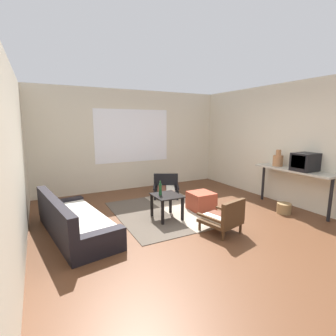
{
  "coord_description": "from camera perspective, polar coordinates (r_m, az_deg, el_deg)",
  "views": [
    {
      "loc": [
        -2.33,
        -3.54,
        1.82
      ],
      "look_at": [
        -0.12,
        0.68,
        0.96
      ],
      "focal_mm": 26.6,
      "sensor_mm": 36.0,
      "label": 1
    }
  ],
  "objects": [
    {
      "name": "far_wall_with_window",
      "position": [
        7.01,
        -8.23,
        6.33
      ],
      "size": [
        5.6,
        0.13,
        2.7
      ],
      "color": "beige",
      "rests_on": "ground"
    },
    {
      "name": "armchair_striped_foreground",
      "position": [
        4.31,
        12.75,
        -11.01
      ],
      "size": [
        0.66,
        0.69,
        0.6
      ],
      "color": "#472D19",
      "rests_on": "ground"
    },
    {
      "name": "couch",
      "position": [
        4.45,
        -20.94,
        -11.66
      ],
      "size": [
        1.11,
        2.11,
        0.66
      ],
      "color": "black",
      "rests_on": "ground"
    },
    {
      "name": "crt_television",
      "position": [
        5.67,
        28.93,
        1.23
      ],
      "size": [
        0.46,
        0.38,
        0.36
      ],
      "color": "black",
      "rests_on": "console_shelf"
    },
    {
      "name": "side_wall_right",
      "position": [
        6.31,
        24.81,
        5.06
      ],
      "size": [
        0.12,
        6.6,
        2.7
      ],
      "primitive_type": "cube",
      "color": "beige",
      "rests_on": "ground"
    },
    {
      "name": "clay_vase",
      "position": [
        6.05,
        23.88,
        1.72
      ],
      "size": [
        0.21,
        0.21,
        0.36
      ],
      "color": "#A87047",
      "rests_on": "console_shelf"
    },
    {
      "name": "side_wall_left",
      "position": [
        3.88,
        -32.3,
        1.75
      ],
      "size": [
        0.12,
        6.6,
        2.7
      ],
      "primitive_type": "cube",
      "color": "beige",
      "rests_on": "ground"
    },
    {
      "name": "area_rug",
      "position": [
        5.24,
        -0.58,
        -10.0
      ],
      "size": [
        1.96,
        2.3,
        0.01
      ],
      "color": "#4C4238",
      "rests_on": "ground"
    },
    {
      "name": "console_shelf",
      "position": [
        5.84,
        26.9,
        -1.07
      ],
      "size": [
        0.47,
        1.68,
        0.87
      ],
      "color": "#B2AD9E",
      "rests_on": "ground"
    },
    {
      "name": "ottoman_orange",
      "position": [
        5.35,
        7.61,
        -7.53
      ],
      "size": [
        0.49,
        0.49,
        0.38
      ],
      "primitive_type": "cube",
      "rotation": [
        0.0,
        0.0,
        -0.0
      ],
      "color": "#993D28",
      "rests_on": "ground"
    },
    {
      "name": "coffee_table",
      "position": [
        4.79,
        -0.28,
        -7.42
      ],
      "size": [
        0.5,
        0.56,
        0.47
      ],
      "color": "black",
      "rests_on": "ground"
    },
    {
      "name": "wicker_basket",
      "position": [
        5.66,
        25.04,
        -8.36
      ],
      "size": [
        0.28,
        0.28,
        0.21
      ],
      "primitive_type": "cylinder",
      "color": "olive",
      "rests_on": "ground"
    },
    {
      "name": "ground_plane",
      "position": [
        4.61,
        5.4,
        -13.01
      ],
      "size": [
        7.8,
        7.8,
        0.0
      ],
      "primitive_type": "plane",
      "color": "#56331E"
    },
    {
      "name": "glass_bottle",
      "position": [
        4.72,
        -1.78,
        -4.87
      ],
      "size": [
        0.06,
        0.06,
        0.27
      ],
      "color": "#194723",
      "rests_on": "coffee_table"
    },
    {
      "name": "armchair_by_window",
      "position": [
        6.23,
        -0.46,
        -4.36
      ],
      "size": [
        0.81,
        0.8,
        0.55
      ],
      "color": "black",
      "rests_on": "ground"
    }
  ]
}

